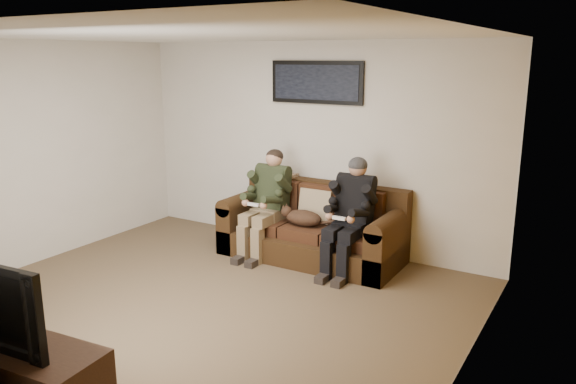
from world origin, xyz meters
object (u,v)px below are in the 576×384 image
Objects in this scene: sofa at (314,230)px; person_right at (351,209)px; framed_poster at (316,82)px; person_left at (267,197)px; tv_stand at (7,372)px; cat at (302,217)px.

sofa is 0.71m from person_right.
framed_poster is (-0.20, 0.39, 1.76)m from sofa.
person_left is 3.63m from tv_stand.
person_right reaches higher than person_left.
sofa reaches higher than tv_stand.
sofa is 1.41× the size of tv_stand.
sofa is at bearing -62.72° from framed_poster.
person_right is at bearing -17.97° from sofa.
person_left reaches higher than sofa.
framed_poster reaches higher than person_left.
tv_stand is (0.13, -3.60, -0.48)m from person_left.
person_left is at bearing -122.47° from framed_poster.
cat is at bearing -109.07° from sofa.
person_left is 0.53m from cat.
tv_stand is at bearing -87.97° from person_left.
person_left is at bearing 179.34° from cat.
person_right reaches higher than tv_stand.
person_right is 3.76m from tv_stand.
person_left is 1.13m from person_right.
person_left is at bearing -161.99° from sofa.
person_left is at bearing 86.94° from tv_stand.
sofa reaches higher than cat.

